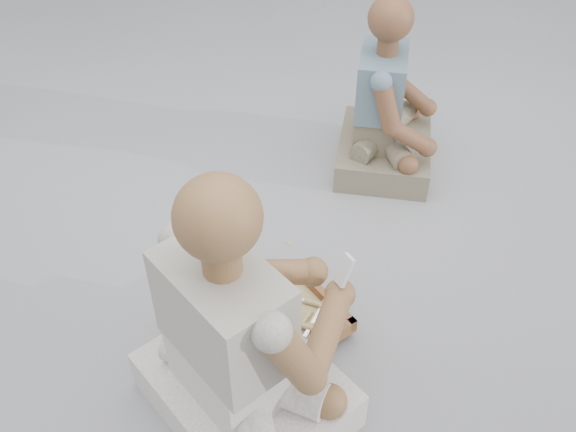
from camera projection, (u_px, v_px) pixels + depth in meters
ground at (314, 301)px, 2.57m from camera, size 60.00×60.00×0.00m
carved_panel at (239, 319)px, 2.48m from camera, size 0.54×0.37×0.04m
tool_tray at (276, 325)px, 2.41m from camera, size 0.49×0.39×0.06m
chisel_0 at (308, 301)px, 2.48m from camera, size 0.14×0.19×0.02m
chisel_1 at (291, 352)px, 2.31m from camera, size 0.15×0.18×0.02m
chisel_2 at (266, 295)px, 2.51m from camera, size 0.20×0.13×0.02m
chisel_3 at (305, 326)px, 2.39m from camera, size 0.19×0.13×0.02m
chisel_4 at (251, 304)px, 2.47m from camera, size 0.09×0.21×0.02m
chisel_5 at (285, 348)px, 2.33m from camera, size 0.18×0.15×0.02m
chisel_6 at (283, 281)px, 2.56m from camera, size 0.16×0.18×0.02m
chisel_7 at (268, 301)px, 2.48m from camera, size 0.21×0.10×0.02m
chisel_8 at (302, 325)px, 2.39m from camera, size 0.14×0.19×0.02m
chisel_9 at (304, 322)px, 2.42m from camera, size 0.20×0.11×0.02m
chisel_10 at (270, 293)px, 2.51m from camera, size 0.15×0.18×0.02m
chisel_11 at (322, 306)px, 2.46m from camera, size 0.20×0.13×0.02m
wood_chip_0 at (270, 294)px, 2.60m from camera, size 0.02×0.02×0.00m
wood_chip_1 at (286, 336)px, 2.44m from camera, size 0.02×0.02×0.00m
wood_chip_2 at (349, 326)px, 2.48m from camera, size 0.02×0.02×0.00m
wood_chip_3 at (232, 283)px, 2.65m from camera, size 0.02×0.02×0.00m
wood_chip_4 at (183, 325)px, 2.48m from camera, size 0.02×0.02×0.00m
wood_chip_5 at (207, 389)px, 2.26m from camera, size 0.02×0.02×0.00m
wood_chip_6 at (192, 287)px, 2.63m from camera, size 0.02×0.02×0.00m
wood_chip_7 at (240, 361)px, 2.35m from camera, size 0.02×0.02×0.00m
wood_chip_8 at (263, 270)px, 2.70m from camera, size 0.02×0.02×0.00m
wood_chip_9 at (239, 314)px, 2.52m from camera, size 0.02×0.02×0.00m
wood_chip_10 at (289, 243)px, 2.82m from camera, size 0.02×0.02×0.00m
craftsman at (241, 343)px, 1.99m from camera, size 0.70×0.69×1.01m
companion at (386, 114)px, 3.08m from camera, size 0.71×0.71×0.87m
mobile_phone at (344, 270)px, 2.05m from camera, size 0.05×0.05×0.11m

